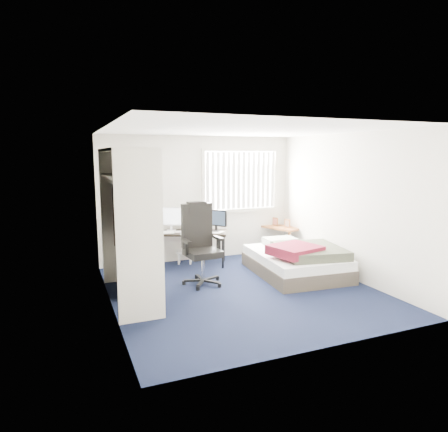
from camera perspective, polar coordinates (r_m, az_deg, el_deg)
ground at (r=6.47m, az=2.62°, el=-10.50°), size 4.20×4.20×0.00m
room_shell at (r=6.13m, az=2.72°, el=2.93°), size 4.20×4.20×4.20m
window_assembly at (r=8.35m, az=2.41°, el=5.12°), size 1.72×0.09×1.32m
closet at (r=5.92m, az=-13.25°, el=0.95°), size 0.64×1.84×2.22m
desk at (r=7.78m, az=-4.51°, el=-1.86°), size 1.46×1.11×1.11m
office_chair at (r=6.68m, az=-3.35°, el=-5.20°), size 0.68×0.68×1.36m
footstool at (r=7.94m, az=-5.63°, el=-5.39°), size 0.38×0.34×0.25m
nightstand at (r=8.71m, az=8.00°, el=-1.93°), size 0.72×0.97×0.78m
bed at (r=7.29m, az=10.40°, el=-6.20°), size 1.51×1.93×0.61m
pine_box at (r=6.30m, az=-12.82°, el=-9.80°), size 0.44×0.36×0.30m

